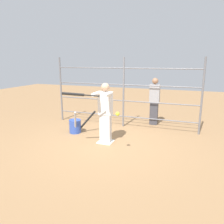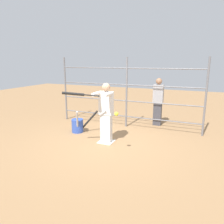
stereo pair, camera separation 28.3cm
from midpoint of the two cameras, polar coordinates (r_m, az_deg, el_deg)
The scene contains 8 objects.
ground_plane at distance 6.10m, azimuth -3.01°, elevation -7.84°, with size 24.00×24.00×0.00m, color #9E754C.
home_plate at distance 6.10m, azimuth -3.01°, elevation -7.75°, with size 0.40×0.40×0.02m.
fence_backstop at distance 7.26m, azimuth 1.91°, elevation 5.03°, with size 4.90×0.06×2.31m.
batter at distance 5.83m, azimuth -3.18°, elevation 0.21°, with size 0.42×0.56×1.63m.
baseball_bat_swinging at distance 5.33m, azimuth -10.83°, elevation 4.54°, with size 0.80×0.50×0.15m.
softball_in_flight at distance 4.97m, azimuth -0.16°, elevation -0.50°, with size 0.10×0.10×0.10m.
bat_bucket at distance 6.90m, azimuth -10.63°, elevation -3.56°, with size 0.80×0.64×0.75m.
bystander_behind_fence at distance 7.63m, azimuth 9.97°, elevation 2.92°, with size 0.34×0.21×1.63m.
Camera 1 is at (-2.15, 5.27, 2.20)m, focal length 35.00 mm.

